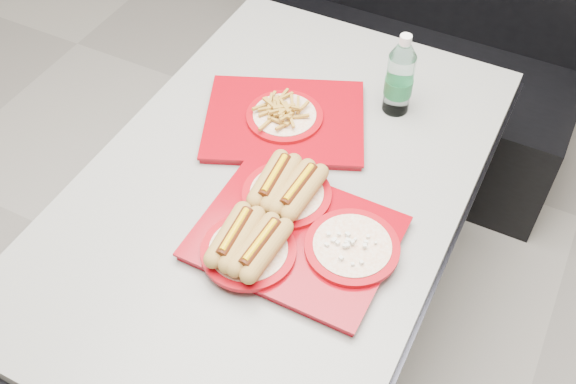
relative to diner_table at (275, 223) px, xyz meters
The scene contains 6 objects.
ground 0.58m from the diner_table, ahead, with size 6.00×6.00×0.00m, color #9D978D.
diner_table is the anchor object (origin of this frame).
booth_bench 1.11m from the diner_table, 90.00° to the left, with size 1.30×0.57×1.35m.
tray_near 0.27m from the diner_table, 50.70° to the right, with size 0.46×0.40×0.10m.
tray_far 0.28m from the diner_table, 109.59° to the left, with size 0.52×0.47×0.08m.
water_bottle 0.50m from the diner_table, 66.33° to the left, with size 0.08×0.08×0.24m.
Camera 1 is at (0.54, -0.98, 1.99)m, focal length 42.00 mm.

